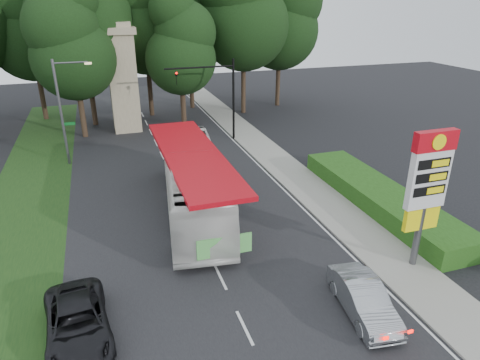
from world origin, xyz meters
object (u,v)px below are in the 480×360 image
object	(u,v)px
traffic_signal_mast	(219,89)
sedan_silver	(363,299)
monument	(123,77)
transit_bus	(193,182)
gas_station_pylon	(428,182)
streetlight_signs	(63,108)
suv_charcoal	(78,323)

from	to	relation	value
traffic_signal_mast	sedan_silver	bearing A→B (deg)	-91.81
monument	transit_bus	distance (m)	19.32
transit_bus	monument	bearing A→B (deg)	104.65
traffic_signal_mast	monument	world-z (taller)	monument
monument	transit_bus	bearing A→B (deg)	-82.85
gas_station_pylon	monument	world-z (taller)	monument
monument	transit_bus	size ratio (longest dim) A/B	0.75
monument	streetlight_signs	bearing A→B (deg)	-121.97
transit_bus	traffic_signal_mast	bearing A→B (deg)	75.13
streetlight_signs	monument	bearing A→B (deg)	58.03
transit_bus	sedan_silver	world-z (taller)	transit_bus
monument	sedan_silver	world-z (taller)	monument
gas_station_pylon	sedan_silver	world-z (taller)	gas_station_pylon
streetlight_signs	transit_bus	size ratio (longest dim) A/B	0.59
monument	suv_charcoal	bearing A→B (deg)	-98.55
gas_station_pylon	traffic_signal_mast	distance (m)	22.29
traffic_signal_mast	streetlight_signs	size ratio (longest dim) A/B	0.90
transit_bus	suv_charcoal	world-z (taller)	transit_bus
traffic_signal_mast	sedan_silver	distance (m)	24.52
gas_station_pylon	suv_charcoal	xyz separation A→B (m)	(-15.40, 0.07, -3.75)
streetlight_signs	suv_charcoal	size ratio (longest dim) A/B	1.59
traffic_signal_mast	transit_bus	bearing A→B (deg)	-112.37
sedan_silver	gas_station_pylon	bearing A→B (deg)	34.40
traffic_signal_mast	sedan_silver	xyz separation A→B (m)	(-0.76, -24.19, -3.96)
traffic_signal_mast	suv_charcoal	xyz separation A→B (m)	(-11.88, -21.93, -3.97)
gas_station_pylon	streetlight_signs	size ratio (longest dim) A/B	0.86
traffic_signal_mast	transit_bus	world-z (taller)	traffic_signal_mast
gas_station_pylon	transit_bus	distance (m)	12.94
transit_bus	streetlight_signs	bearing A→B (deg)	131.50
sedan_silver	suv_charcoal	distance (m)	11.34
gas_station_pylon	sedan_silver	xyz separation A→B (m)	(-4.28, -2.18, -3.73)
streetlight_signs	transit_bus	world-z (taller)	streetlight_signs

